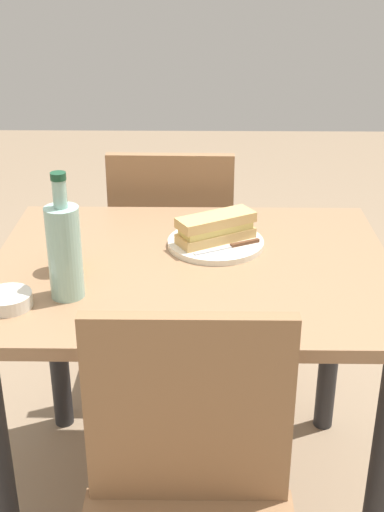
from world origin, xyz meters
name	(u,v)px	position (x,y,z in m)	size (l,w,h in m)	color
ground_plane	(192,494)	(0.00, 0.00, 0.00)	(8.00, 8.00, 0.00)	#8C755B
dining_table	(192,311)	(0.00, 0.00, 0.60)	(0.96, 0.75, 0.73)	#997251
chair_near	(173,253)	(0.07, -0.57, 0.49)	(0.41, 0.41, 0.86)	#936B47
plate_near	(216,243)	(-0.06, -0.11, 0.74)	(0.24, 0.24, 0.01)	silver
baguette_sandwich_near	(216,228)	(-0.06, -0.11, 0.78)	(0.21, 0.16, 0.07)	tan
knife_near	(231,246)	(-0.10, -0.06, 0.75)	(0.17, 0.09, 0.01)	silver
water_bottle	(64,249)	(0.27, 0.16, 0.84)	(0.07, 0.07, 0.28)	#99C6B7
beer_glass	(67,243)	(0.29, 0.04, 0.80)	(0.07, 0.07, 0.14)	gold
olive_bowl	(8,300)	(0.39, 0.21, 0.74)	(0.10, 0.10, 0.03)	silver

